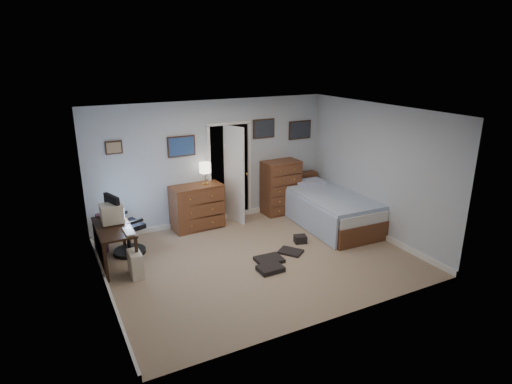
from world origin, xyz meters
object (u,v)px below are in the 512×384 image
low_dresser (197,207)px  bed (330,209)px  office_chair (124,231)px  computer_desk (109,236)px  tall_dresser (281,187)px

low_dresser → bed: size_ratio=0.45×
office_chair → computer_desk: bearing=-153.9°
office_chair → low_dresser: bearing=2.0°
computer_desk → office_chair: (0.29, 0.29, -0.08)m
computer_desk → tall_dresser: (3.74, 0.83, 0.06)m
office_chair → tall_dresser: 3.49m
computer_desk → tall_dresser: 3.83m
computer_desk → office_chair: office_chair is taller
computer_desk → office_chair: bearing=44.5°
bed → office_chair: bearing=174.6°
tall_dresser → computer_desk: bearing=-169.5°
computer_desk → low_dresser: size_ratio=1.17×
low_dresser → bed: bearing=-28.4°
tall_dresser → low_dresser: bearing=177.2°
low_dresser → tall_dresser: (1.92, -0.02, 0.14)m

